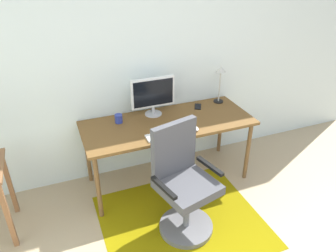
# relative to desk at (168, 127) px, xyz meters

# --- Properties ---
(wall_back) EXTENTS (6.00, 0.10, 2.60)m
(wall_back) POSITION_rel_desk_xyz_m (-0.11, 0.43, 0.63)
(wall_back) COLOR white
(wall_back) RESTS_ON ground
(area_rug) EXTENTS (1.47, 1.28, 0.01)m
(area_rug) POSITION_rel_desk_xyz_m (-0.12, -0.65, -0.66)
(area_rug) COLOR #7D6D06
(area_rug) RESTS_ON ground
(desk) EXTENTS (1.75, 0.71, 0.73)m
(desk) POSITION_rel_desk_xyz_m (0.00, 0.00, 0.00)
(desk) COLOR brown
(desk) RESTS_ON ground
(monitor) EXTENTS (0.47, 0.18, 0.41)m
(monitor) POSITION_rel_desk_xyz_m (-0.08, 0.21, 0.29)
(monitor) COLOR #B2B2B7
(monitor) RESTS_ON desk
(keyboard) EXTENTS (0.43, 0.13, 0.02)m
(keyboard) POSITION_rel_desk_xyz_m (-0.10, -0.25, 0.07)
(keyboard) COLOR white
(keyboard) RESTS_ON desk
(computer_mouse) EXTENTS (0.06, 0.10, 0.03)m
(computer_mouse) POSITION_rel_desk_xyz_m (0.18, -0.25, 0.08)
(computer_mouse) COLOR white
(computer_mouse) RESTS_ON desk
(coffee_cup) EXTENTS (0.08, 0.08, 0.09)m
(coffee_cup) POSITION_rel_desk_xyz_m (-0.47, 0.17, 0.11)
(coffee_cup) COLOR #2A3995
(coffee_cup) RESTS_ON desk
(cell_phone) EXTENTS (0.12, 0.16, 0.01)m
(cell_phone) POSITION_rel_desk_xyz_m (0.44, 0.20, 0.07)
(cell_phone) COLOR black
(cell_phone) RESTS_ON desk
(desk_lamp) EXTENTS (0.11, 0.11, 0.42)m
(desk_lamp) POSITION_rel_desk_xyz_m (0.72, 0.24, 0.36)
(desk_lamp) COLOR black
(desk_lamp) RESTS_ON desk
(office_chair) EXTENTS (0.60, 0.55, 1.03)m
(office_chair) POSITION_rel_desk_xyz_m (-0.13, -0.69, -0.22)
(office_chair) COLOR slate
(office_chair) RESTS_ON ground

